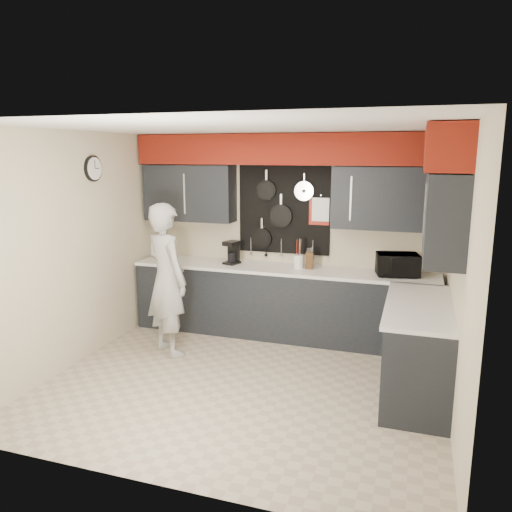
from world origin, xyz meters
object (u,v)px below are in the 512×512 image
(utensil_crock, at_px, (299,261))
(coffee_maker, at_px, (232,252))
(knife_block, at_px, (309,260))
(person, at_px, (167,280))
(microwave, at_px, (397,265))

(utensil_crock, bearing_deg, coffee_maker, -179.23)
(knife_block, height_order, utensil_crock, knife_block)
(knife_block, bearing_deg, person, -154.44)
(microwave, relative_size, coffee_maker, 1.59)
(microwave, relative_size, utensil_crock, 2.81)
(utensil_crock, relative_size, person, 0.09)
(microwave, distance_m, knife_block, 1.07)
(utensil_crock, relative_size, coffee_maker, 0.57)
(coffee_maker, xyz_separation_m, person, (-0.45, -0.98, -0.18))
(microwave, xyz_separation_m, utensil_crock, (-1.21, 0.03, -0.05))
(knife_block, relative_size, coffee_maker, 0.70)
(knife_block, xyz_separation_m, person, (-1.49, -1.00, -0.12))
(knife_block, distance_m, utensil_crock, 0.14)
(knife_block, distance_m, person, 1.80)
(person, bearing_deg, microwave, -127.43)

